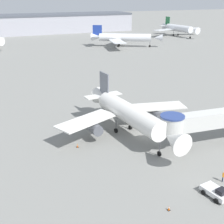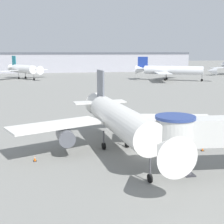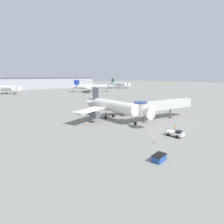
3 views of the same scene
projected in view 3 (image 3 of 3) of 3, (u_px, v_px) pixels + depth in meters
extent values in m
plane|color=gray|center=(124.00, 119.00, 58.01)|extent=(800.00, 800.00, 0.00)
cylinder|color=white|center=(114.00, 106.00, 56.74)|extent=(5.19, 18.79, 3.65)
cone|color=white|center=(145.00, 112.00, 47.28)|extent=(3.98, 4.31, 3.65)
cone|color=white|center=(95.00, 103.00, 64.57)|extent=(4.10, 5.76, 3.65)
cube|color=white|center=(90.00, 110.00, 53.67)|extent=(12.71, 8.75, 0.22)
cube|color=white|center=(126.00, 105.00, 63.62)|extent=(12.61, 7.08, 0.22)
cube|color=slate|center=(96.00, 94.00, 63.70)|extent=(0.54, 3.65, 4.75)
cube|color=white|center=(95.00, 101.00, 64.64)|extent=(8.28, 3.22, 0.18)
cylinder|color=#565960|center=(95.00, 114.00, 53.74)|extent=(2.31, 3.80, 2.01)
cylinder|color=#565960|center=(126.00, 109.00, 62.47)|extent=(2.31, 3.80, 2.01)
cylinder|color=#4C4C51|center=(136.00, 120.00, 50.38)|extent=(0.18, 0.18, 2.10)
cylinder|color=black|center=(135.00, 124.00, 50.59)|extent=(0.33, 0.92, 0.90)
cylinder|color=#4C4C51|center=(106.00, 114.00, 57.98)|extent=(0.22, 0.22, 2.10)
cylinder|color=black|center=(106.00, 117.00, 58.19)|extent=(0.47, 0.93, 0.90)
cylinder|color=#4C4C51|center=(113.00, 113.00, 60.09)|extent=(0.22, 0.22, 2.10)
cylinder|color=black|center=(113.00, 116.00, 60.30)|extent=(0.47, 0.93, 0.90)
cube|color=silver|center=(166.00, 105.00, 57.60)|extent=(21.83, 4.82, 2.80)
cylinder|color=silver|center=(140.00, 107.00, 52.28)|extent=(3.90, 3.90, 2.80)
cylinder|color=navy|center=(141.00, 102.00, 51.97)|extent=(4.10, 4.10, 0.30)
cylinder|color=#56565B|center=(144.00, 117.00, 53.75)|extent=(0.44, 0.44, 3.33)
cube|color=#333338|center=(144.00, 122.00, 54.07)|extent=(1.10, 1.10, 0.12)
cylinder|color=#56565B|center=(170.00, 113.00, 59.28)|extent=(0.44, 0.44, 3.33)
cube|color=#333338|center=(170.00, 118.00, 59.60)|extent=(1.10, 1.10, 0.12)
cube|color=silver|center=(175.00, 133.00, 41.23)|extent=(2.65, 4.18, 0.64)
cube|color=black|center=(179.00, 132.00, 40.48)|extent=(1.43, 1.26, 0.57)
cylinder|color=black|center=(177.00, 137.00, 39.78)|extent=(0.43, 0.70, 0.66)
cylinder|color=black|center=(181.00, 135.00, 41.27)|extent=(0.43, 0.70, 0.66)
cylinder|color=black|center=(168.00, 135.00, 41.32)|extent=(0.43, 0.70, 0.66)
cylinder|color=black|center=(173.00, 133.00, 42.81)|extent=(0.43, 0.70, 0.66)
cube|color=#234C9E|center=(159.00, 158.00, 29.15)|extent=(2.78, 1.99, 1.03)
cube|color=black|center=(159.00, 155.00, 29.04)|extent=(2.95, 2.11, 0.08)
cube|color=black|center=(154.00, 143.00, 37.17)|extent=(0.37, 0.37, 0.04)
cone|color=orange|center=(154.00, 141.00, 37.11)|extent=(0.25, 0.25, 0.57)
cylinder|color=white|center=(154.00, 141.00, 37.10)|extent=(0.14, 0.14, 0.07)
cube|color=black|center=(140.00, 115.00, 62.98)|extent=(0.40, 0.40, 0.04)
cone|color=orange|center=(140.00, 115.00, 62.91)|extent=(0.27, 0.27, 0.62)
cylinder|color=white|center=(140.00, 114.00, 62.90)|extent=(0.15, 0.15, 0.07)
cube|color=black|center=(86.00, 125.00, 50.94)|extent=(0.41, 0.41, 0.04)
cone|color=orange|center=(86.00, 124.00, 50.87)|extent=(0.28, 0.28, 0.64)
cylinder|color=white|center=(86.00, 123.00, 50.85)|extent=(0.15, 0.15, 0.08)
cylinder|color=#1E2338|center=(175.00, 130.00, 44.92)|extent=(0.11, 0.11, 0.79)
cylinder|color=#1E2338|center=(175.00, 130.00, 45.08)|extent=(0.11, 0.11, 0.79)
cube|color=orange|center=(175.00, 127.00, 44.86)|extent=(0.33, 0.36, 0.62)
sphere|color=tan|center=(175.00, 125.00, 44.78)|extent=(0.21, 0.21, 0.21)
cylinder|color=silver|center=(119.00, 84.00, 206.69)|extent=(5.48, 22.09, 4.09)
cone|color=silver|center=(128.00, 84.00, 195.50)|extent=(4.37, 4.76, 4.09)
cone|color=silver|center=(113.00, 84.00, 216.03)|extent=(4.48, 6.39, 4.09)
cube|color=silver|center=(111.00, 85.00, 202.99)|extent=(16.52, 10.63, 0.22)
cube|color=silver|center=(124.00, 84.00, 215.36)|extent=(16.51, 8.94, 0.22)
cube|color=#1E6638|center=(113.00, 81.00, 215.05)|extent=(0.51, 4.23, 5.32)
cube|color=silver|center=(112.00, 83.00, 216.11)|extent=(10.85, 3.63, 0.18)
cylinder|color=#4C4C51|center=(126.00, 87.00, 199.09)|extent=(0.18, 0.18, 2.35)
cylinder|color=black|center=(126.00, 88.00, 199.32)|extent=(0.33, 1.11, 1.10)
cylinder|color=#4C4C51|center=(117.00, 87.00, 208.25)|extent=(0.22, 0.22, 2.35)
cylinder|color=black|center=(117.00, 88.00, 208.49)|extent=(0.47, 1.12, 1.10)
cylinder|color=#4C4C51|center=(119.00, 87.00, 210.55)|extent=(0.22, 0.22, 2.35)
cylinder|color=black|center=(119.00, 88.00, 210.79)|extent=(0.47, 1.12, 1.10)
cylinder|color=silver|center=(92.00, 87.00, 159.62)|extent=(24.46, 16.59, 3.82)
cone|color=silver|center=(111.00, 87.00, 161.16)|extent=(5.56, 5.43, 3.82)
cone|color=silver|center=(77.00, 87.00, 158.28)|extent=(6.88, 6.21, 3.82)
cube|color=silver|center=(89.00, 88.00, 150.34)|extent=(8.87, 15.79, 0.22)
cube|color=silver|center=(89.00, 87.00, 168.59)|extent=(14.98, 14.18, 0.22)
cube|color=navy|center=(77.00, 83.00, 157.62)|extent=(4.16, 2.59, 4.97)
cube|color=silver|center=(76.00, 86.00, 158.12)|extent=(7.98, 10.39, 0.18)
cylinder|color=#4C4C51|center=(106.00, 90.00, 161.39)|extent=(0.18, 0.18, 2.20)
cylinder|color=black|center=(106.00, 91.00, 161.61)|extent=(1.08, 0.78, 1.10)
cylinder|color=#4C4C51|center=(89.00, 90.00, 158.24)|extent=(0.22, 0.22, 2.20)
cylinder|color=black|center=(89.00, 91.00, 158.46)|extent=(1.15, 0.90, 1.10)
cylinder|color=#4C4C51|center=(89.00, 90.00, 161.59)|extent=(0.22, 0.22, 2.20)
cylinder|color=black|center=(89.00, 91.00, 161.81)|extent=(1.15, 0.90, 1.10)
cylinder|color=white|center=(6.00, 88.00, 138.12)|extent=(12.41, 16.11, 3.93)
cone|color=white|center=(17.00, 88.00, 133.91)|extent=(5.66, 5.77, 3.93)
cube|color=white|center=(12.00, 88.00, 146.00)|extent=(12.00, 7.10, 0.22)
cylinder|color=#4C4C51|center=(14.00, 92.00, 135.72)|extent=(0.18, 0.18, 2.26)
cylinder|color=black|center=(15.00, 94.00, 135.95)|extent=(0.82, 1.06, 1.10)
cylinder|color=#4C4C51|center=(2.00, 92.00, 137.85)|extent=(0.22, 0.22, 2.26)
cylinder|color=black|center=(3.00, 94.00, 138.08)|extent=(0.94, 1.14, 1.10)
cylinder|color=#4C4C51|center=(6.00, 92.00, 141.09)|extent=(0.22, 0.22, 2.26)
cylinder|color=black|center=(7.00, 93.00, 141.31)|extent=(0.94, 1.14, 1.10)
cube|color=#A8A8B2|center=(22.00, 84.00, 194.35)|extent=(167.58, 25.16, 11.35)
cube|color=#4C515B|center=(21.00, 78.00, 193.09)|extent=(167.58, 25.67, 1.20)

